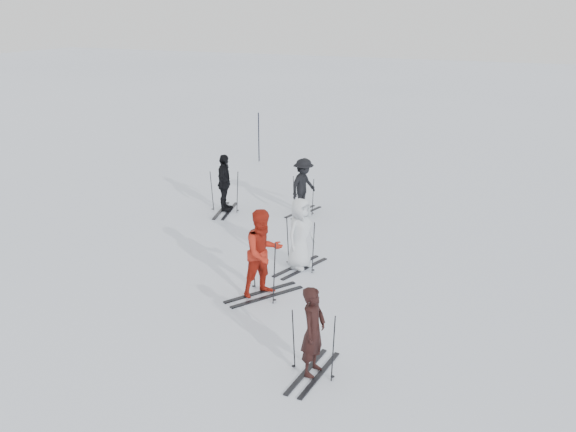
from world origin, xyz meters
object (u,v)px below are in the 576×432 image
object	(u,v)px
skier_near_dark	(313,333)
skier_uphill_far	(303,186)
skier_uphill_left	(224,184)
skier_grey	(300,234)
skier_red	(263,254)
piste_marker	(259,137)

from	to	relation	value
skier_near_dark	skier_uphill_far	size ratio (longest dim) A/B	0.96
skier_uphill_left	skier_grey	bearing A→B (deg)	-144.05
skier_red	skier_uphill_far	size ratio (longest dim) A/B	1.17
skier_red	skier_grey	bearing A→B (deg)	26.90
skier_red	skier_uphill_left	world-z (taller)	skier_red
skier_red	skier_grey	world-z (taller)	skier_red
skier_uphill_far	piste_marker	world-z (taller)	piste_marker
skier_grey	skier_uphill_left	world-z (taller)	skier_uphill_left
skier_red	skier_uphill_left	xyz separation A→B (m)	(-3.63, 4.74, -0.09)
piste_marker	skier_uphill_left	bearing A→B (deg)	-72.41
skier_near_dark	skier_grey	bearing A→B (deg)	28.16
skier_red	piste_marker	distance (m)	12.21
skier_grey	skier_uphill_far	distance (m)	4.21
piste_marker	skier_uphill_far	bearing A→B (deg)	-52.02
skier_near_dark	skier_grey	world-z (taller)	skier_grey
piste_marker	skier_near_dark	bearing A→B (deg)	-59.96
skier_uphill_far	piste_marker	bearing A→B (deg)	50.05
skier_grey	skier_near_dark	bearing A→B (deg)	-138.62
skier_near_dark	skier_red	size ratio (longest dim) A/B	0.82
skier_near_dark	skier_uphill_left	bearing A→B (deg)	41.06
skier_uphill_far	skier_red	bearing A→B (deg)	-153.40
skier_grey	skier_uphill_left	bearing A→B (deg)	66.38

